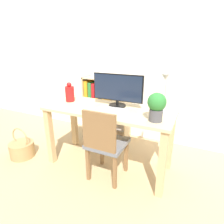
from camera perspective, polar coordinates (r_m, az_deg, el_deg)
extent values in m
plane|color=tan|center=(2.48, -1.02, -15.59)|extent=(10.00, 10.00, 0.00)
cube|color=silver|center=(2.90, 7.39, 16.90)|extent=(8.00, 0.05, 2.60)
cube|color=#D8BC8C|center=(2.14, -1.14, 0.70)|extent=(1.49, 0.61, 0.03)
cube|color=tan|center=(2.48, -18.37, -7.09)|extent=(0.07, 0.07, 0.72)
cube|color=tan|center=(1.91, 14.94, -15.31)|extent=(0.07, 0.07, 0.72)
cube|color=tan|center=(2.82, -11.46, -3.08)|extent=(0.07, 0.07, 0.72)
cube|color=tan|center=(2.34, 17.33, -8.61)|extent=(0.07, 0.07, 0.72)
cylinder|color=black|center=(2.22, 1.63, 2.01)|extent=(0.20, 0.20, 0.02)
cylinder|color=black|center=(2.21, 1.63, 2.97)|extent=(0.04, 0.04, 0.06)
cube|color=black|center=(2.17, 1.74, 7.45)|extent=(0.61, 0.02, 0.31)
cube|color=#192338|center=(2.16, 1.68, 7.42)|extent=(0.59, 0.03, 0.29)
cube|color=silver|center=(2.09, -0.05, 0.83)|extent=(0.33, 0.13, 0.02)
cylinder|color=red|center=(2.45, -12.74, 5.39)|extent=(0.11, 0.11, 0.19)
sphere|color=red|center=(2.43, -12.95, 8.11)|extent=(0.06, 0.06, 0.06)
cylinder|color=#B7B7BC|center=(2.10, 15.48, 0.26)|extent=(0.10, 0.10, 0.02)
cylinder|color=#B7B7BC|center=(2.04, 16.01, 5.73)|extent=(0.02, 0.02, 0.39)
cylinder|color=#B7B7BC|center=(1.96, 16.30, 11.01)|extent=(0.01, 0.10, 0.01)
cone|color=#B7B7BC|center=(1.91, 15.98, 10.24)|extent=(0.08, 0.08, 0.06)
cylinder|color=#4C4C51|center=(1.82, 13.20, -0.93)|extent=(0.13, 0.13, 0.12)
sphere|color=#2D7A33|center=(1.78, 13.52, 2.97)|extent=(0.17, 0.17, 0.17)
cube|color=slate|center=(2.09, -1.35, -9.42)|extent=(0.40, 0.40, 0.04)
cube|color=brown|center=(1.84, -3.99, -5.96)|extent=(0.36, 0.03, 0.40)
cube|color=brown|center=(2.15, -7.31, -15.48)|extent=(0.04, 0.04, 0.40)
cube|color=brown|center=(2.03, 0.87, -17.86)|extent=(0.04, 0.04, 0.40)
cube|color=brown|center=(2.39, -3.09, -11.50)|extent=(0.04, 0.04, 0.40)
cube|color=brown|center=(2.27, 4.33, -13.29)|extent=(0.04, 0.04, 0.40)
cube|color=#D8BC8C|center=(3.22, -7.47, 2.28)|extent=(0.02, 0.28, 0.96)
cube|color=#D8BC8C|center=(2.91, 4.87, 0.44)|extent=(0.02, 0.28, 0.96)
cube|color=#D8BC8C|center=(3.22, -1.53, -6.53)|extent=(0.75, 0.28, 0.02)
cube|color=#D8BC8C|center=(2.93, -1.70, 10.16)|extent=(0.75, 0.28, 0.02)
cube|color=#D8BC8C|center=(3.05, -1.61, 1.42)|extent=(0.72, 0.28, 0.02)
cube|color=#2D7F38|center=(3.28, -6.48, -2.15)|extent=(0.07, 0.24, 0.40)
cube|color=navy|center=(3.27, -5.44, -3.44)|extent=(0.04, 0.24, 0.27)
cube|color=red|center=(3.24, -4.62, -3.44)|extent=(0.05, 0.24, 0.29)
cube|color=orange|center=(3.14, -6.90, 5.91)|extent=(0.06, 0.24, 0.41)
cube|color=#2D7F38|center=(3.10, -5.74, 5.61)|extent=(0.06, 0.24, 0.39)
cube|color=red|center=(3.07, -4.76, 5.43)|extent=(0.05, 0.24, 0.38)
cube|color=orange|center=(3.05, -3.72, 5.24)|extent=(0.04, 0.24, 0.38)
cube|color=black|center=(3.03, -2.63, 4.14)|extent=(0.06, 0.24, 0.27)
cube|color=orange|center=(2.99, -1.74, 5.08)|extent=(0.04, 0.24, 0.38)
cylinder|color=tan|center=(2.86, -25.71, -10.23)|extent=(0.32, 0.32, 0.20)
torus|color=tan|center=(2.78, -26.26, -6.99)|extent=(0.27, 0.02, 0.27)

